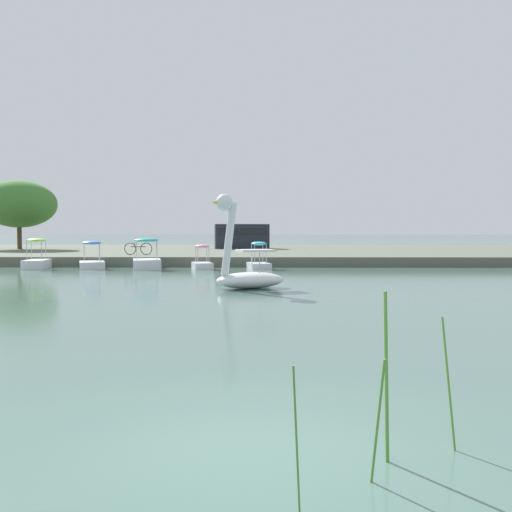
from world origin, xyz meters
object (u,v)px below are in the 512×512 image
swan_boat (246,268)px  bicycle_parked (138,249)px  pedal_boat_teal (147,260)px  pedal_boat_cyan (259,261)px  pedal_boat_pink (202,262)px  pedal_boat_lime (37,260)px  tree_broadleaf_right (19,204)px  parked_van (242,235)px  pedal_boat_blue (92,261)px

swan_boat → bicycle_parked: size_ratio=1.93×
pedal_boat_teal → pedal_boat_cyan: bearing=3.1°
pedal_boat_cyan → pedal_boat_pink: (-3.01, -0.27, -0.04)m
pedal_boat_cyan → pedal_boat_lime: bearing=-178.8°
pedal_boat_cyan → pedal_boat_pink: size_ratio=1.02×
swan_boat → pedal_boat_pink: bearing=104.2°
pedal_boat_lime → tree_broadleaf_right: size_ratio=0.30×
pedal_boat_cyan → pedal_boat_teal: pedal_boat_teal is taller
pedal_boat_teal → parked_van: parked_van is taller
pedal_boat_teal → tree_broadleaf_right: bearing=131.4°
pedal_boat_cyan → parked_van: (-1.56, 15.74, 1.18)m
pedal_boat_blue → pedal_boat_lime: bearing=-174.2°
swan_boat → pedal_boat_blue: swan_boat is taller
parked_van → pedal_boat_teal: bearing=-105.4°
swan_boat → pedal_boat_teal: size_ratio=1.28×
pedal_boat_lime → tree_broadleaf_right: bearing=115.3°
pedal_boat_pink → pedal_boat_lime: pedal_boat_lime is taller
swan_boat → pedal_boat_lime: 15.75m
pedal_boat_lime → tree_broadleaf_right: (-6.77, 14.35, 3.58)m
pedal_boat_cyan → parked_van: bearing=95.6°
bicycle_parked → pedal_boat_lime: bearing=-136.7°
pedal_boat_pink → tree_broadleaf_right: size_ratio=0.26×
tree_broadleaf_right → parked_van: 17.38m
pedal_boat_teal → pedal_boat_blue: (-3.05, 0.37, -0.09)m
tree_broadleaf_right → swan_boat: bearing=-53.7°
pedal_boat_cyan → pedal_boat_teal: bearing=-176.9°
pedal_boat_blue → tree_broadleaf_right: (-9.67, 14.05, 3.65)m
tree_broadleaf_right → parked_van: tree_broadleaf_right is taller
pedal_boat_pink → tree_broadleaf_right: tree_broadleaf_right is taller
pedal_boat_pink → pedal_boat_teal: bearing=-179.0°
pedal_boat_teal → pedal_boat_lime: 5.94m
bicycle_parked → pedal_boat_blue: bearing=-112.6°
pedal_boat_cyan → pedal_boat_blue: 9.02m
bicycle_parked → parked_van: 13.07m
pedal_boat_pink → pedal_boat_lime: 8.90m
swan_boat → pedal_boat_teal: 12.00m
pedal_boat_pink → parked_van: 16.13m
pedal_boat_blue → bicycle_parked: bearing=67.4°
tree_broadleaf_right → parked_van: bearing=5.5°
pedal_boat_teal → pedal_boat_blue: pedal_boat_teal is taller
pedal_boat_lime → pedal_boat_cyan: bearing=1.2°
pedal_boat_cyan → pedal_boat_blue: (-9.02, 0.04, -0.04)m
pedal_boat_teal → pedal_boat_lime: bearing=179.3°
pedal_boat_pink → pedal_boat_blue: (-6.00, 0.32, -0.00)m
pedal_boat_pink → bicycle_parked: 6.14m
pedal_boat_cyan → pedal_boat_teal: size_ratio=0.75×
pedal_boat_blue → tree_broadleaf_right: size_ratio=0.35×
pedal_boat_blue → parked_van: 17.43m
parked_van → bicycle_parked: bearing=-116.4°
pedal_boat_teal → pedal_boat_lime: size_ratio=1.18×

